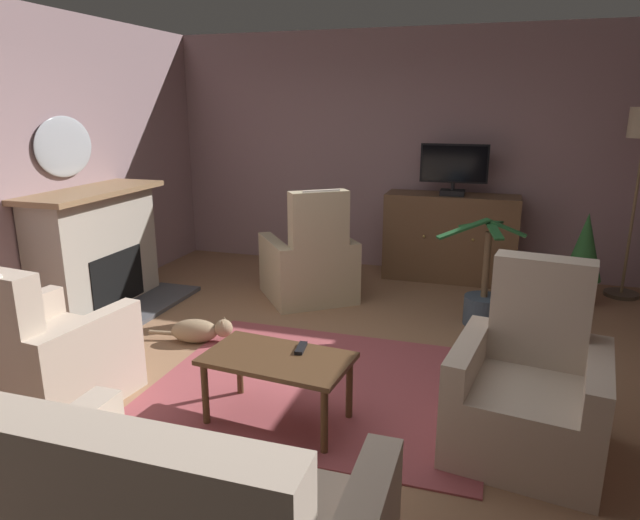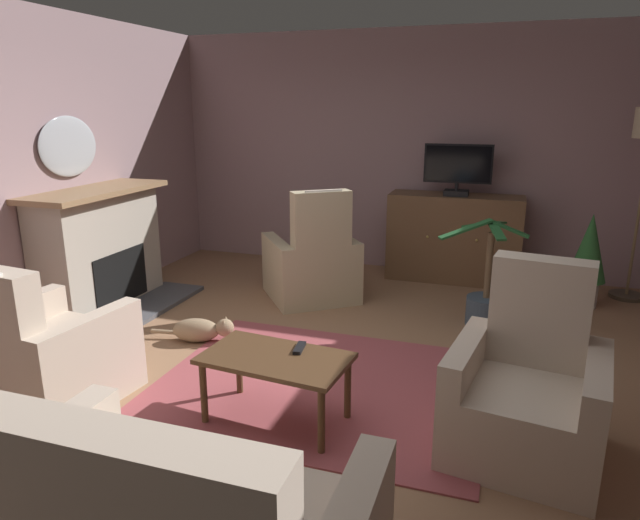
{
  "view_description": "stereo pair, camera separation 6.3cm",
  "coord_description": "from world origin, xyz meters",
  "px_view_note": "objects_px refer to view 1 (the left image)",
  "views": [
    {
      "loc": [
        1.14,
        -3.45,
        1.95
      ],
      "look_at": [
        -0.03,
        0.26,
        0.88
      ],
      "focal_mm": 31.66,
      "sensor_mm": 36.0,
      "label": 1
    },
    {
      "loc": [
        1.2,
        -3.43,
        1.95
      ],
      "look_at": [
        -0.03,
        0.26,
        0.88
      ],
      "focal_mm": 31.66,
      "sensor_mm": 36.0,
      "label": 2
    }
  ],
  "objects_px": {
    "armchair_beside_cabinet": "(310,266)",
    "potted_plant_small_fern_corner": "(483,301)",
    "tv_cabinet": "(450,239)",
    "television": "(454,168)",
    "coffee_table": "(277,365)",
    "tv_remote": "(301,348)",
    "armchair_facing_sofa": "(45,358)",
    "cat": "(199,330)",
    "wall_mirror_oval": "(64,147)",
    "armchair_in_far_corner": "(528,394)",
    "fireplace": "(98,253)",
    "potted_plant_leafy_by_curtain": "(584,254)"
  },
  "relations": [
    {
      "from": "coffee_table",
      "to": "armchair_facing_sofa",
      "type": "xyz_separation_m",
      "value": [
        -1.56,
        -0.25,
        -0.06
      ]
    },
    {
      "from": "fireplace",
      "to": "potted_plant_small_fern_corner",
      "type": "bearing_deg",
      "value": 10.76
    },
    {
      "from": "wall_mirror_oval",
      "to": "coffee_table",
      "type": "bearing_deg",
      "value": -27.88
    },
    {
      "from": "tv_cabinet",
      "to": "armchair_in_far_corner",
      "type": "height_order",
      "value": "armchair_in_far_corner"
    },
    {
      "from": "coffee_table",
      "to": "armchair_facing_sofa",
      "type": "distance_m",
      "value": 1.58
    },
    {
      "from": "wall_mirror_oval",
      "to": "tv_remote",
      "type": "relative_size",
      "value": 4.39
    },
    {
      "from": "fireplace",
      "to": "coffee_table",
      "type": "relative_size",
      "value": 1.64
    },
    {
      "from": "fireplace",
      "to": "armchair_beside_cabinet",
      "type": "height_order",
      "value": "same"
    },
    {
      "from": "coffee_table",
      "to": "tv_remote",
      "type": "xyz_separation_m",
      "value": [
        0.11,
        0.14,
        0.07
      ]
    },
    {
      "from": "tv_remote",
      "to": "fireplace",
      "type": "bearing_deg",
      "value": 55.98
    },
    {
      "from": "tv_remote",
      "to": "armchair_facing_sofa",
      "type": "distance_m",
      "value": 1.72
    },
    {
      "from": "tv_remote",
      "to": "armchair_facing_sofa",
      "type": "height_order",
      "value": "armchair_facing_sofa"
    },
    {
      "from": "armchair_in_far_corner",
      "to": "potted_plant_leafy_by_curtain",
      "type": "height_order",
      "value": "armchair_in_far_corner"
    },
    {
      "from": "tv_cabinet",
      "to": "coffee_table",
      "type": "distance_m",
      "value": 3.51
    },
    {
      "from": "armchair_beside_cabinet",
      "to": "armchair_in_far_corner",
      "type": "bearing_deg",
      "value": -46.08
    },
    {
      "from": "armchair_facing_sofa",
      "to": "cat",
      "type": "xyz_separation_m",
      "value": [
        0.46,
        1.2,
        -0.22
      ]
    },
    {
      "from": "wall_mirror_oval",
      "to": "tv_remote",
      "type": "xyz_separation_m",
      "value": [
        2.78,
        -1.28,
        -1.11
      ]
    },
    {
      "from": "armchair_facing_sofa",
      "to": "potted_plant_leafy_by_curtain",
      "type": "distance_m",
      "value": 4.84
    },
    {
      "from": "wall_mirror_oval",
      "to": "cat",
      "type": "relative_size",
      "value": 1.02
    },
    {
      "from": "wall_mirror_oval",
      "to": "television",
      "type": "bearing_deg",
      "value": 29.76
    },
    {
      "from": "armchair_in_far_corner",
      "to": "armchair_beside_cabinet",
      "type": "bearing_deg",
      "value": 133.92
    },
    {
      "from": "tv_cabinet",
      "to": "television",
      "type": "height_order",
      "value": "television"
    },
    {
      "from": "coffee_table",
      "to": "wall_mirror_oval",
      "type": "bearing_deg",
      "value": 152.12
    },
    {
      "from": "coffee_table",
      "to": "potted_plant_small_fern_corner",
      "type": "height_order",
      "value": "potted_plant_small_fern_corner"
    },
    {
      "from": "tv_cabinet",
      "to": "tv_remote",
      "type": "bearing_deg",
      "value": -100.96
    },
    {
      "from": "television",
      "to": "wall_mirror_oval",
      "type": "bearing_deg",
      "value": -150.24
    },
    {
      "from": "wall_mirror_oval",
      "to": "cat",
      "type": "distance_m",
      "value": 2.2
    },
    {
      "from": "television",
      "to": "potted_plant_small_fern_corner",
      "type": "bearing_deg",
      "value": -71.34
    },
    {
      "from": "armchair_beside_cabinet",
      "to": "armchair_facing_sofa",
      "type": "relative_size",
      "value": 1.15
    },
    {
      "from": "armchair_in_far_corner",
      "to": "tv_remote",
      "type": "bearing_deg",
      "value": -178.38
    },
    {
      "from": "armchair_facing_sofa",
      "to": "wall_mirror_oval",
      "type": "bearing_deg",
      "value": 123.89
    },
    {
      "from": "potted_plant_small_fern_corner",
      "to": "tv_cabinet",
      "type": "bearing_deg",
      "value": 107.97
    },
    {
      "from": "armchair_beside_cabinet",
      "to": "potted_plant_small_fern_corner",
      "type": "bearing_deg",
      "value": -6.35
    },
    {
      "from": "tv_remote",
      "to": "armchair_in_far_corner",
      "type": "bearing_deg",
      "value": -95.69
    },
    {
      "from": "tv_cabinet",
      "to": "armchair_beside_cabinet",
      "type": "xyz_separation_m",
      "value": [
        -1.3,
        -1.13,
        -0.11
      ]
    },
    {
      "from": "potted_plant_small_fern_corner",
      "to": "armchair_beside_cabinet",
      "type": "bearing_deg",
      "value": 173.65
    },
    {
      "from": "fireplace",
      "to": "tv_cabinet",
      "type": "distance_m",
      "value": 3.76
    },
    {
      "from": "wall_mirror_oval",
      "to": "armchair_beside_cabinet",
      "type": "distance_m",
      "value": 2.59
    },
    {
      "from": "tv_cabinet",
      "to": "cat",
      "type": "relative_size",
      "value": 2.0
    },
    {
      "from": "potted_plant_small_fern_corner",
      "to": "fireplace",
      "type": "bearing_deg",
      "value": -169.24
    },
    {
      "from": "fireplace",
      "to": "tv_cabinet",
      "type": "xyz_separation_m",
      "value": [
        3.17,
        2.01,
        -0.1
      ]
    },
    {
      "from": "armchair_facing_sofa",
      "to": "cat",
      "type": "relative_size",
      "value": 1.41
    },
    {
      "from": "tv_cabinet",
      "to": "coffee_table",
      "type": "height_order",
      "value": "tv_cabinet"
    },
    {
      "from": "television",
      "to": "armchair_beside_cabinet",
      "type": "height_order",
      "value": "television"
    },
    {
      "from": "fireplace",
      "to": "wall_mirror_oval",
      "type": "relative_size",
      "value": 2.08
    },
    {
      "from": "fireplace",
      "to": "potted_plant_leafy_by_curtain",
      "type": "height_order",
      "value": "fireplace"
    },
    {
      "from": "wall_mirror_oval",
      "to": "armchair_in_far_corner",
      "type": "height_order",
      "value": "wall_mirror_oval"
    },
    {
      "from": "tv_remote",
      "to": "potted_plant_small_fern_corner",
      "type": "height_order",
      "value": "potted_plant_small_fern_corner"
    },
    {
      "from": "tv_cabinet",
      "to": "potted_plant_leafy_by_curtain",
      "type": "bearing_deg",
      "value": -20.12
    },
    {
      "from": "television",
      "to": "potted_plant_leafy_by_curtain",
      "type": "distance_m",
      "value": 1.6
    }
  ]
}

